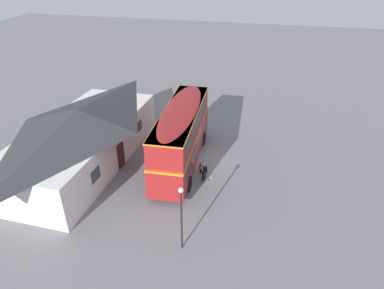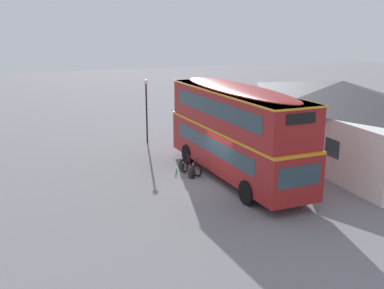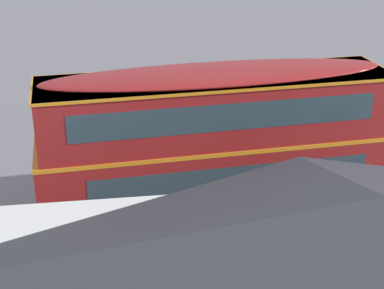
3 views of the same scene
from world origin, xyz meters
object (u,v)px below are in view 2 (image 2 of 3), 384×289
object	(u,v)px
touring_bicycle	(189,167)
street_lamp	(146,104)
backpack_on_ground	(192,173)
water_bottle_green_metal	(176,170)
double_decker_bus	(236,128)
water_bottle_clear_plastic	(175,173)

from	to	relation	value
touring_bicycle	street_lamp	distance (m)	7.47
backpack_on_ground	street_lamp	distance (m)	8.14
touring_bicycle	water_bottle_green_metal	size ratio (longest dim) A/B	7.57
touring_bicycle	backpack_on_ground	size ratio (longest dim) A/B	3.24
double_decker_bus	backpack_on_ground	distance (m)	3.23
water_bottle_clear_plastic	touring_bicycle	bearing A→B (deg)	80.61
double_decker_bus	backpack_on_ground	bearing A→B (deg)	-110.26
backpack_on_ground	water_bottle_green_metal	distance (m)	1.29
water_bottle_clear_plastic	street_lamp	xyz separation A→B (m)	(-6.98, 0.34, 2.52)
water_bottle_clear_plastic	street_lamp	world-z (taller)	street_lamp
backpack_on_ground	water_bottle_clear_plastic	xyz separation A→B (m)	(-0.79, -0.64, -0.15)
water_bottle_green_metal	touring_bicycle	bearing A→B (deg)	45.67
double_decker_bus	street_lamp	distance (m)	8.85
touring_bicycle	water_bottle_green_metal	xyz separation A→B (m)	(-0.53, -0.54, -0.27)
backpack_on_ground	touring_bicycle	bearing A→B (deg)	171.96
backpack_on_ground	water_bottle_green_metal	world-z (taller)	backpack_on_ground
touring_bicycle	street_lamp	bearing A→B (deg)	-176.79
touring_bicycle	backpack_on_ground	world-z (taller)	touring_bicycle
water_bottle_clear_plastic	water_bottle_green_metal	bearing A→B (deg)	154.66
street_lamp	backpack_on_ground	bearing A→B (deg)	2.24
double_decker_bus	water_bottle_green_metal	bearing A→B (deg)	-128.12
double_decker_bus	water_bottle_clear_plastic	bearing A→B (deg)	-119.95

